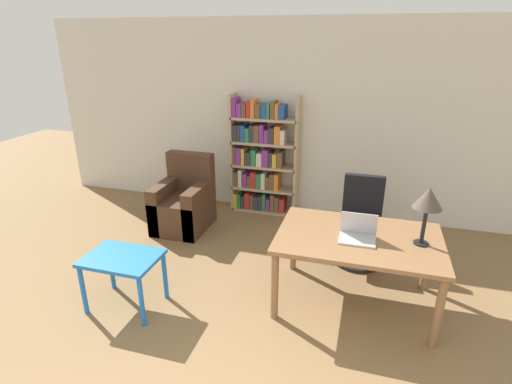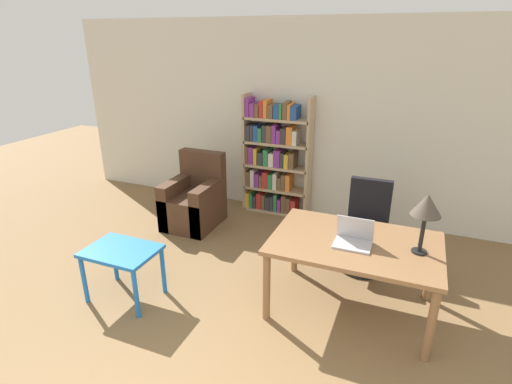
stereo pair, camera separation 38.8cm
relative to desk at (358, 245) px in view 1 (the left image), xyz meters
name	(u,v)px [view 1 (the left image)]	position (x,y,z in m)	size (l,w,h in m)	color
wall_back	(311,121)	(-0.80, 2.09, 0.71)	(8.00, 0.06, 2.70)	silver
desk	(358,245)	(0.00, 0.00, 0.00)	(1.49, 1.00, 0.73)	olive
laptop	(358,234)	(-0.01, -0.05, 0.14)	(0.32, 0.25, 0.25)	#B2B2B7
table_lamp	(428,200)	(0.54, 0.01, 0.51)	(0.25, 0.25, 0.54)	black
office_chair	(360,225)	(0.00, 0.88, -0.21)	(0.57, 0.57, 0.99)	black
side_table_blue	(123,264)	(-2.10, -0.66, -0.18)	(0.68, 0.50, 0.54)	blue
armchair	(184,205)	(-2.32, 1.07, -0.32)	(0.65, 0.77, 0.98)	#472D1E
bookshelf	(261,159)	(-1.47, 1.90, 0.16)	(0.97, 0.28, 1.71)	tan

